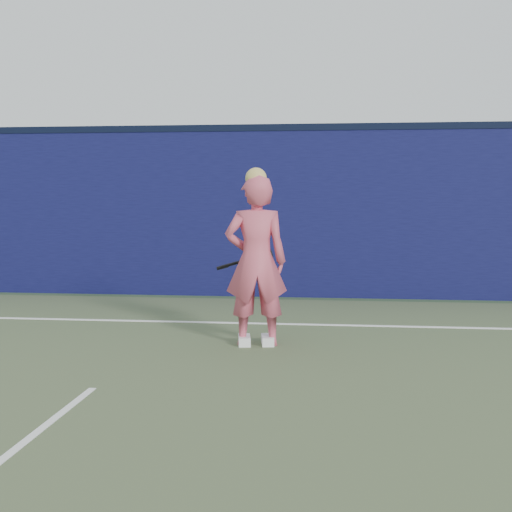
# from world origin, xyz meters

# --- Properties ---
(ground) EXTENTS (80.00, 80.00, 0.00)m
(ground) POSITION_xyz_m (0.00, 0.00, 0.00)
(ground) COLOR #304329
(ground) RESTS_ON ground
(backstop_wall) EXTENTS (24.00, 0.40, 2.50)m
(backstop_wall) POSITION_xyz_m (0.00, 6.50, 1.25)
(backstop_wall) COLOR #0C0E38
(backstop_wall) RESTS_ON ground
(wall_cap) EXTENTS (24.00, 0.42, 0.10)m
(wall_cap) POSITION_xyz_m (0.00, 6.50, 2.55)
(wall_cap) COLOR black
(wall_cap) RESTS_ON backstop_wall
(player) EXTENTS (0.70, 0.51, 1.83)m
(player) POSITION_xyz_m (1.10, 2.82, 0.88)
(player) COLOR #CC4F65
(player) RESTS_ON ground
(racket) EXTENTS (0.63, 0.18, 0.33)m
(racket) POSITION_xyz_m (1.04, 3.25, 0.87)
(racket) COLOR black
(racket) RESTS_ON ground
(court_lines) EXTENTS (11.00, 12.04, 0.01)m
(court_lines) POSITION_xyz_m (0.00, -0.33, 0.01)
(court_lines) COLOR white
(court_lines) RESTS_ON court_surface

